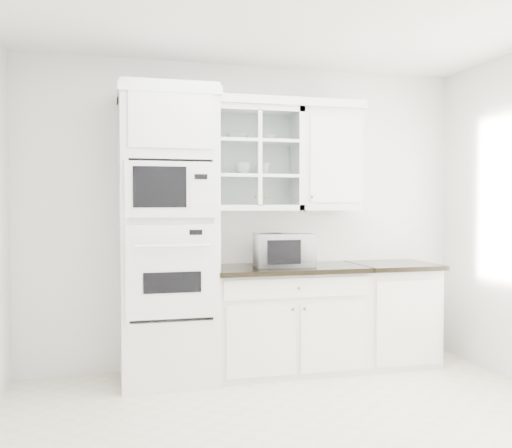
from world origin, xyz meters
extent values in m
cube|color=beige|center=(0.00, 0.00, 0.01)|extent=(4.00, 3.50, 0.01)
cube|color=white|center=(0.00, 1.74, 1.35)|extent=(4.00, 0.02, 2.70)
cube|color=white|center=(-0.75, 1.43, 1.20)|extent=(0.76, 0.65, 2.40)
cube|color=white|center=(-0.75, 1.09, 0.94)|extent=(0.70, 0.03, 0.72)
cube|color=black|center=(-0.75, 1.07, 0.86)|extent=(0.44, 0.01, 0.16)
cube|color=white|center=(-0.75, 1.09, 1.56)|extent=(0.70, 0.03, 0.43)
cube|color=black|center=(-0.84, 1.07, 1.58)|extent=(0.40, 0.01, 0.31)
cube|color=white|center=(0.28, 1.45, 0.44)|extent=(1.30, 0.60, 0.88)
cube|color=black|center=(0.28, 1.42, 0.90)|extent=(1.32, 0.67, 0.04)
cube|color=white|center=(1.28, 1.45, 0.44)|extent=(0.70, 0.60, 0.88)
cube|color=black|center=(1.28, 1.42, 0.90)|extent=(0.72, 0.67, 0.04)
cube|color=white|center=(0.03, 1.58, 1.85)|extent=(0.80, 0.33, 0.90)
cube|color=white|center=(0.03, 1.58, 1.70)|extent=(0.74, 0.29, 0.02)
cube|color=white|center=(0.03, 1.58, 2.00)|extent=(0.74, 0.29, 0.02)
cube|color=white|center=(0.71, 1.58, 1.85)|extent=(0.55, 0.33, 0.90)
cube|color=white|center=(-0.07, 1.56, 2.33)|extent=(2.14, 0.38, 0.07)
imported|color=white|center=(0.24, 1.41, 1.06)|extent=(0.53, 0.46, 0.29)
imported|color=white|center=(-0.13, 1.58, 2.03)|extent=(0.22, 0.22, 0.05)
imported|color=white|center=(0.14, 1.60, 2.04)|extent=(0.22, 0.22, 0.05)
imported|color=white|center=(-0.07, 1.60, 1.76)|extent=(0.15, 0.15, 0.11)
imported|color=white|center=(0.11, 1.59, 1.76)|extent=(0.13, 0.13, 0.11)
camera|label=1|loc=(-1.21, -3.26, 1.46)|focal=40.00mm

